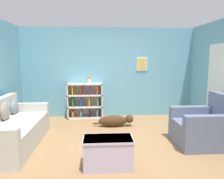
% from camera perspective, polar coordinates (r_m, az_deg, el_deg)
% --- Properties ---
extents(ground_plane, '(14.00, 14.00, 0.00)m').
position_cam_1_polar(ground_plane, '(4.55, 0.33, -13.94)').
color(ground_plane, '#997047').
extents(wall_back, '(5.60, 0.13, 2.60)m').
position_cam_1_polar(wall_back, '(6.47, -1.04, 4.47)').
color(wall_back, '#6BADC6').
rests_on(wall_back, ground_plane).
extents(couch, '(0.90, 2.09, 0.90)m').
position_cam_1_polar(couch, '(4.74, -24.97, -9.54)').
color(couch, beige).
rests_on(couch, ground_plane).
extents(bookshelf, '(1.00, 0.35, 1.01)m').
position_cam_1_polar(bookshelf, '(6.36, -7.00, -2.99)').
color(bookshelf, silver).
rests_on(bookshelf, ground_plane).
extents(recliner_chair, '(1.04, 0.94, 1.01)m').
position_cam_1_polar(recliner_chair, '(4.77, 23.08, -9.03)').
color(recliner_chair, slate).
rests_on(recliner_chair, ground_plane).
extents(coffee_table, '(0.78, 0.44, 0.48)m').
position_cam_1_polar(coffee_table, '(3.56, -1.07, -15.93)').
color(coffee_table, '#BCB2D1').
rests_on(coffee_table, ground_plane).
extents(dog, '(1.04, 0.26, 0.29)m').
position_cam_1_polar(dog, '(5.58, 0.80, -8.14)').
color(dog, '#472D19').
rests_on(dog, ground_plane).
extents(vase, '(0.11, 0.11, 0.24)m').
position_cam_1_polar(vase, '(6.24, -5.98, 2.86)').
color(vase, silver).
rests_on(vase, bookshelf).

